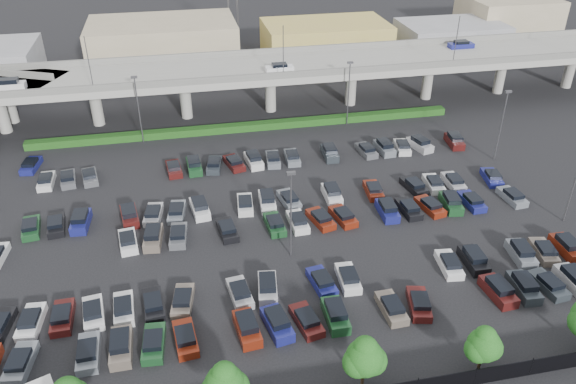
# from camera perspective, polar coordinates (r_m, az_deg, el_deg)

# --- Properties ---
(ground) EXTENTS (280.00, 280.00, 0.00)m
(ground) POSITION_cam_1_polar(r_m,az_deg,el_deg) (67.44, -1.13, -2.39)
(ground) COLOR black
(overpass) EXTENTS (150.00, 13.00, 15.80)m
(overpass) POSITION_cam_1_polar(r_m,az_deg,el_deg) (92.97, -5.09, 11.95)
(overpass) COLOR gray
(overpass) RESTS_ON ground
(hedge) EXTENTS (66.00, 1.60, 1.10)m
(hedge) POSITION_cam_1_polar(r_m,az_deg,el_deg) (88.90, -4.16, 6.62)
(hedge) COLOR #163B11
(hedge) RESTS_ON ground
(tree_row) EXTENTS (65.07, 3.66, 5.94)m
(tree_row) POSITION_cam_1_polar(r_m,az_deg,el_deg) (45.58, 6.25, -16.68)
(tree_row) COLOR #332316
(tree_row) RESTS_ON ground
(parked_cars) EXTENTS (63.02, 41.66, 1.67)m
(parked_cars) POSITION_cam_1_polar(r_m,az_deg,el_deg) (63.78, -0.66, -3.90)
(parked_cars) COLOR navy
(parked_cars) RESTS_ON ground
(light_poles) EXTENTS (66.90, 48.38, 10.30)m
(light_poles) POSITION_cam_1_polar(r_m,az_deg,el_deg) (65.45, -5.06, 2.73)
(light_poles) COLOR #49484D
(light_poles) RESTS_ON ground
(distant_buildings) EXTENTS (138.00, 24.00, 9.00)m
(distant_buildings) POSITION_cam_1_polar(r_m,az_deg,el_deg) (123.94, -0.85, 15.36)
(distant_buildings) COLOR gray
(distant_buildings) RESTS_ON ground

